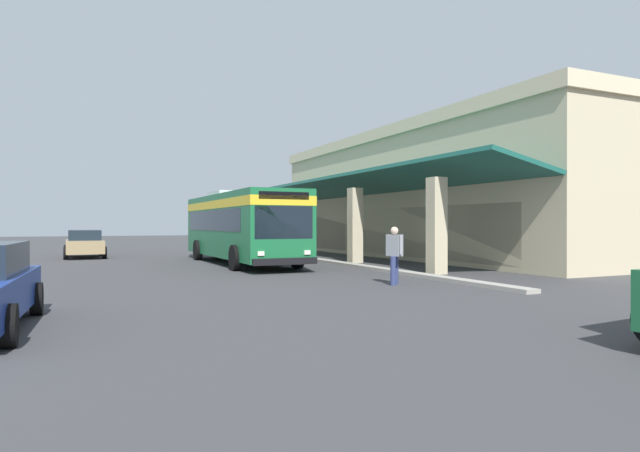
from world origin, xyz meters
The scene contains 7 objects.
ground centered at (0.00, 8.00, 0.00)m, with size 120.00×120.00×0.00m, color #38383A.
curb_strip centered at (1.96, 3.47, 0.06)m, with size 29.54×0.50×0.12m, color #9E998E.
plaza_building centered at (1.96, 13.10, 3.45)m, with size 24.92×14.67×6.90m.
transit_bus centered at (3.25, -0.37, 1.85)m, with size 11.23×2.90×3.34m.
parked_sedan_tan centered at (-4.38, -6.76, 0.75)m, with size 4.42×2.06×1.47m.
pedestrian centered at (13.46, 1.37, 0.97)m, with size 0.69×0.41×1.71m.
potted_palm centered at (-5.55, 4.92, 0.74)m, with size 2.02×1.81×3.10m.
Camera 1 is at (26.85, -7.15, 1.79)m, focal length 30.00 mm.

